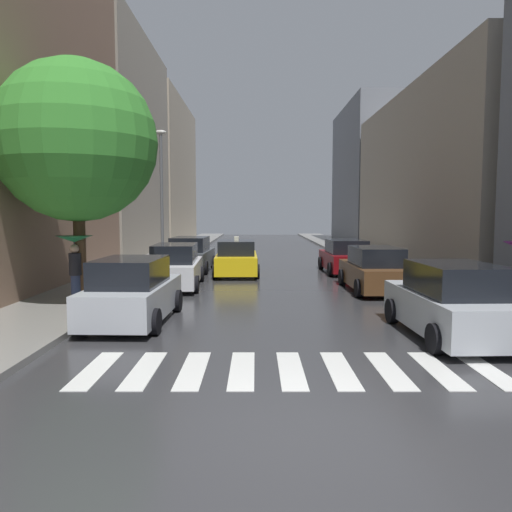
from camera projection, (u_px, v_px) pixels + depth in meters
name	position (u px, v px, depth m)	size (l,w,h in m)	color
ground_plane	(265.00, 260.00, 30.17)	(28.00, 72.00, 0.04)	#303032
sidewalk_left	(160.00, 259.00, 30.14)	(3.00, 72.00, 0.15)	gray
sidewalk_right	(369.00, 259.00, 30.18)	(3.00, 72.00, 0.15)	gray
crosswalk_stripes	(289.00, 370.00, 8.93)	(7.65, 2.20, 0.01)	silver
building_left_mid	(104.00, 147.00, 33.38)	(6.00, 14.54, 14.79)	#9E9384
building_left_far	(155.00, 172.00, 50.39)	(6.00, 17.97, 14.26)	#B2A38C
building_right_mid	(446.00, 177.00, 29.44)	(6.00, 21.89, 10.12)	#9E9384
building_right_far	(372.00, 175.00, 47.89)	(6.00, 14.50, 13.25)	slate
parked_car_left_nearest	(131.00, 293.00, 12.77)	(2.10, 4.26, 1.71)	#B2B7BF
parked_car_left_second	(174.00, 267.00, 18.88)	(2.14, 4.64, 1.69)	silver
parked_car_left_third	(189.00, 255.00, 24.20)	(2.21, 4.50, 1.71)	#474C51
parked_car_right_nearest	(450.00, 303.00, 11.27)	(2.16, 4.39, 1.74)	#B2B7BF
parked_car_right_second	(373.00, 270.00, 17.98)	(2.06, 4.46, 1.65)	brown
parked_car_right_third	(344.00, 257.00, 23.62)	(2.20, 4.43, 1.61)	maroon
taxi_midroad	(235.00, 259.00, 22.74)	(2.15, 4.51, 1.81)	yellow
pedestrian_near_tree	(73.00, 253.00, 14.69)	(1.08, 1.08, 2.05)	navy
street_tree_left	(75.00, 142.00, 14.62)	(4.85, 4.85, 7.31)	#513823
lamp_post_left	(160.00, 188.00, 25.17)	(0.60, 0.28, 7.00)	#595B60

